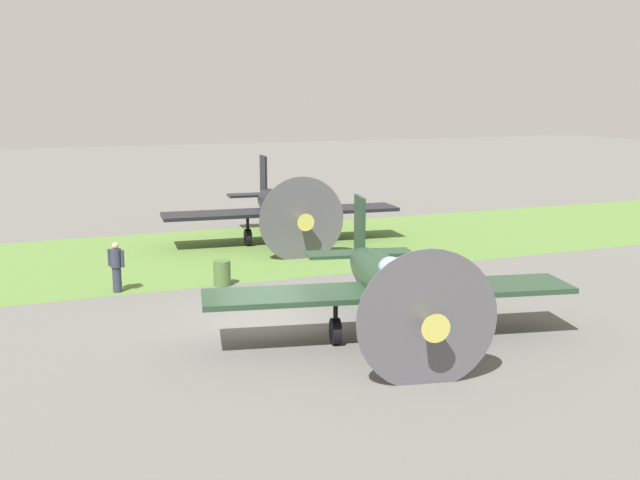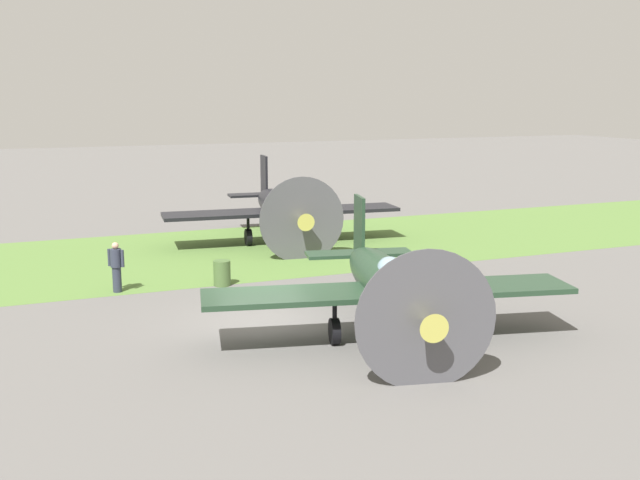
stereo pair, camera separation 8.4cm
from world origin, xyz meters
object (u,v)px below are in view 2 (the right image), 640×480
at_px(fuel_drum, 222,273).
at_px(ground_crew_chief, 116,266).
at_px(airplane_lead, 387,284).
at_px(airplane_wingman, 281,207).

bearing_deg(fuel_drum, ground_crew_chief, -7.69).
xyz_separation_m(airplane_lead, fuel_drum, (2.83, -7.16, -1.07)).
height_order(airplane_lead, ground_crew_chief, airplane_lead).
distance_m(airplane_wingman, ground_crew_chief, 10.16).
distance_m(ground_crew_chief, fuel_drum, 3.60).
relative_size(airplane_wingman, fuel_drum, 11.97).
height_order(airplane_lead, fuel_drum, airplane_lead).
bearing_deg(fuel_drum, airplane_lead, 111.55).
bearing_deg(airplane_wingman, fuel_drum, 61.47).
height_order(airplane_lead, airplane_wingman, airplane_wingman).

